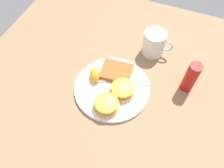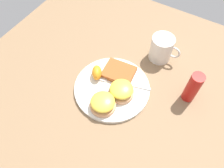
% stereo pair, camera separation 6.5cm
% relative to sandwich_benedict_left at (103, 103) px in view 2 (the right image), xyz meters
% --- Properties ---
extents(ground_plane, '(1.10, 1.10, 0.00)m').
position_rel_sandwich_benedict_left_xyz_m(ground_plane, '(-0.01, 0.08, -0.04)').
color(ground_plane, '#846647').
extents(plate, '(0.28, 0.28, 0.01)m').
position_rel_sandwich_benedict_left_xyz_m(plate, '(-0.01, 0.08, -0.03)').
color(plate, silver).
rests_on(plate, ground_plane).
extents(sandwich_benedict_left, '(0.09, 0.09, 0.05)m').
position_rel_sandwich_benedict_left_xyz_m(sandwich_benedict_left, '(0.00, 0.00, 0.00)').
color(sandwich_benedict_left, tan).
rests_on(sandwich_benedict_left, plate).
extents(sandwich_benedict_right, '(0.09, 0.09, 0.05)m').
position_rel_sandwich_benedict_left_xyz_m(sandwich_benedict_right, '(0.03, 0.08, 0.00)').
color(sandwich_benedict_right, tan).
rests_on(sandwich_benedict_right, plate).
extents(hashbrown_patty, '(0.12, 0.10, 0.02)m').
position_rel_sandwich_benedict_left_xyz_m(hashbrown_patty, '(-0.02, 0.15, -0.01)').
color(hashbrown_patty, '#9D5226').
rests_on(hashbrown_patty, plate).
extents(orange_wedge, '(0.06, 0.07, 0.04)m').
position_rel_sandwich_benedict_left_xyz_m(orange_wedge, '(-0.09, 0.10, -0.00)').
color(orange_wedge, orange).
rests_on(orange_wedge, plate).
extents(fork, '(0.20, 0.07, 0.00)m').
position_rel_sandwich_benedict_left_xyz_m(fork, '(0.00, 0.11, -0.02)').
color(fork, silver).
rests_on(fork, plate).
extents(cup, '(0.12, 0.09, 0.10)m').
position_rel_sandwich_benedict_left_xyz_m(cup, '(0.08, 0.31, 0.02)').
color(cup, silver).
rests_on(cup, ground_plane).
extents(condiment_bottle, '(0.04, 0.04, 0.13)m').
position_rel_sandwich_benedict_left_xyz_m(condiment_bottle, '(0.24, 0.19, 0.03)').
color(condiment_bottle, '#B21914').
rests_on(condiment_bottle, ground_plane).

